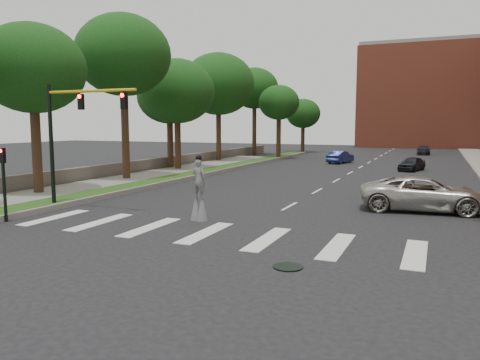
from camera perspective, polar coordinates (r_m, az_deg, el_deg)
ground_plane at (r=17.06m, az=-1.87°, el=-7.57°), size 160.00×160.00×0.00m
grass_median at (r=39.77m, az=-4.81°, el=0.89°), size 2.00×60.00×0.25m
median_curb at (r=39.29m, az=-3.46°, el=0.85°), size 0.20×60.00×0.28m
sidewalk_left at (r=33.19m, az=-17.53°, el=-0.66°), size 4.00×60.00×0.18m
stone_wall at (r=44.22m, az=-9.93°, el=1.97°), size 0.50×56.00×1.10m
manhole at (r=14.22m, az=5.87°, el=-10.49°), size 0.90×0.90×0.04m
building_backdrop at (r=93.11m, az=22.66°, el=9.27°), size 26.00×14.00×18.00m
traffic_signal at (r=24.57m, az=-20.09°, el=6.21°), size 5.30×0.23×6.20m
secondary_signal at (r=22.64m, az=-26.86°, el=0.28°), size 0.25×0.21×3.23m
stilt_performer at (r=20.65m, az=-5.01°, el=-1.79°), size 0.84×0.56×2.92m
suv_crossing at (r=24.63m, az=21.59°, el=-1.57°), size 6.32×3.37×1.69m
car_near at (r=45.26m, az=20.21°, el=1.88°), size 2.53×4.06×1.29m
car_mid at (r=51.82m, az=12.14°, el=2.76°), size 2.42×4.30×1.34m
car_far at (r=69.49m, az=21.46°, el=3.39°), size 1.88×4.27×1.22m
tree_1 at (r=30.44m, az=-23.98°, el=12.26°), size 6.13×6.13×10.07m
tree_2 at (r=36.46m, az=-14.07°, el=14.50°), size 7.02×7.02×12.25m
tree_3 at (r=44.58m, az=-8.61°, el=10.03°), size 6.00×6.00×9.35m
tree_4 at (r=53.29m, az=-2.66°, el=11.59°), size 8.11×8.11×12.11m
tree_5 at (r=63.54m, az=1.77°, el=11.07°), size 6.41×6.41×11.68m
tree_6 at (r=57.22m, az=4.76°, el=9.34°), size 4.91×4.91×8.89m
tree_7 at (r=70.65m, az=7.71°, el=8.00°), size 5.09×5.09×7.93m
tree_8 at (r=43.31m, az=-7.69°, el=10.65°), size 6.82×6.82×10.08m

